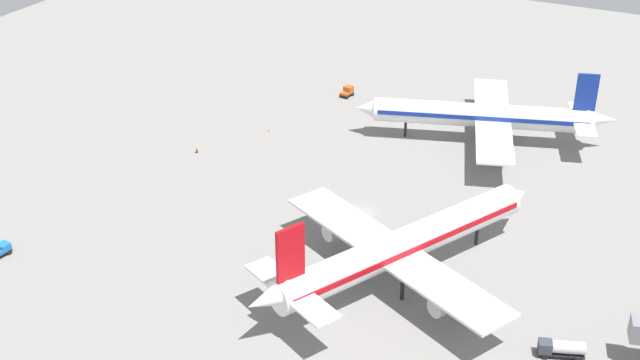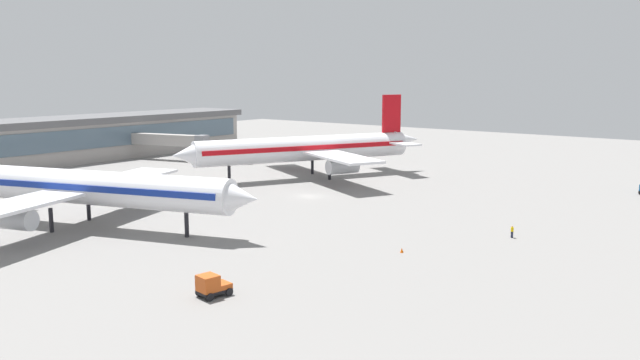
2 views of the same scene
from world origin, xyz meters
The scene contains 7 objects.
ground centered at (0.00, 0.00, 0.00)m, with size 288.00×288.00×0.00m, color gray.
airplane_at_gate centered at (38.11, -10.24, 5.90)m, with size 42.55×51.84×16.22m.
airplane_taxiing centered at (-16.39, -13.51, 6.27)m, with size 52.63×43.78×17.24m.
fuel_truck centered at (-23.44, -40.52, 1.39)m, with size 3.95×6.57×2.50m.
baggage_tug centered at (47.50, 25.48, 1.16)m, with size 3.48×2.68×2.30m.
ground_crew_worker centered at (6.50, 40.21, 0.85)m, with size 0.52×0.51×1.67m.
safety_cone_near_gate centered at (22.04, 32.23, 0.30)m, with size 0.44×0.44×0.60m, color #EA590C.
Camera 1 is at (-120.74, -52.10, 77.71)m, focal length 47.67 mm.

